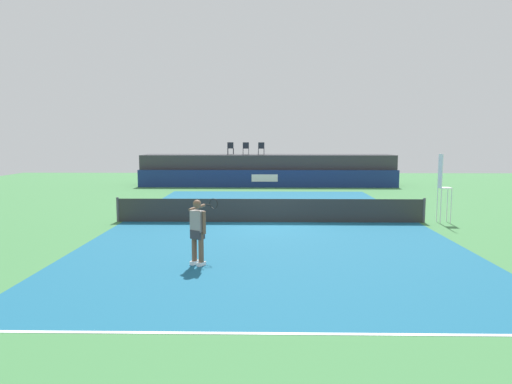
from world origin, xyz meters
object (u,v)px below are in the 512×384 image
Objects in this scene: spectator_chair_center at (261,148)px; net_post_near at (118,210)px; umpire_chair at (442,184)px; spectator_chair_far_left at (231,148)px; tennis_player at (198,230)px; spectator_chair_left at (246,148)px; net_post_far at (424,210)px.

net_post_near is at bearing -110.96° from spectator_chair_center.
spectator_chair_far_left is at bearing 121.83° from umpire_chair.
spectator_chair_far_left reaches higher than tennis_player.
umpire_chair is 2.76× the size of net_post_near.
spectator_chair_center is 16.18m from net_post_near.
spectator_chair_center is 0.50× the size of tennis_player.
spectator_chair_center reaches higher than tennis_player.
spectator_chair_far_left is 0.32× the size of umpire_chair.
spectator_chair_left is at bearing 88.87° from tennis_player.
net_post_far is at bearing -65.99° from spectator_chair_center.
spectator_chair_left is 21.64m from tennis_player.
tennis_player is (-8.87, -6.49, -0.63)m from umpire_chair.
spectator_chair_center is 21.58m from tennis_player.
spectator_chair_far_left is 1.00× the size of spectator_chair_center.
spectator_chair_center reaches higher than umpire_chair.
spectator_chair_left is 15.92m from net_post_near.
spectator_chair_center is 0.89× the size of net_post_near.
spectator_chair_left reaches higher than umpire_chair.
net_post_near is (-4.63, -15.07, -2.19)m from spectator_chair_left.
net_post_near is 0.56× the size of tennis_player.
tennis_player is (-1.53, -21.45, -1.73)m from spectator_chair_center.
spectator_chair_center reaches higher than net_post_far.
net_post_far is at bearing -62.73° from spectator_chair_left.
tennis_player is at bearing -88.16° from spectator_chair_far_left.
spectator_chair_left is at bearing -17.56° from spectator_chair_far_left.
spectator_chair_far_left is 17.95m from net_post_far.
net_post_near is at bearing 122.94° from tennis_player.
spectator_chair_left and spectator_chair_center have the same top height.
spectator_chair_far_left is 0.89× the size of net_post_near.
spectator_chair_center is (2.23, -0.47, 0.00)m from spectator_chair_far_left.
spectator_chair_center is at bearing -5.62° from spectator_chair_left.
umpire_chair is 11.01m from tennis_player.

